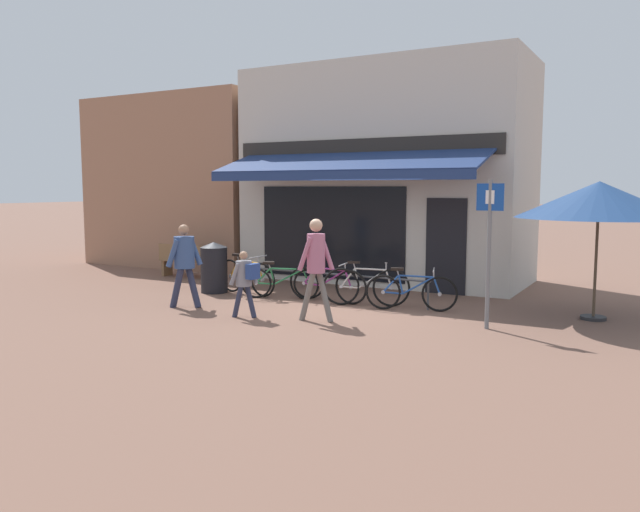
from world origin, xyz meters
The scene contains 16 objects.
ground_plane centered at (0.00, 0.00, 0.00)m, with size 160.00×160.00×0.00m, color brown.
shop_front centered at (-0.82, 4.26, 2.65)m, with size 6.96×4.54×5.30m.
neighbour_building centered at (-7.37, 4.78, 2.49)m, with size 5.74×4.00×4.97m.
bike_rack_rail centered at (-0.56, 0.86, 0.49)m, with size 4.33×0.04×0.57m.
bicycle_orange centered at (-2.51, 0.59, 0.40)m, with size 1.71×0.54×0.88m.
bicycle_green centered at (-1.52, 0.51, 0.36)m, with size 1.66×0.85×0.82m.
bicycle_purple centered at (-0.52, 0.63, 0.38)m, with size 1.79×0.52×0.85m.
bicycle_silver centered at (0.32, 0.70, 0.39)m, with size 1.67×0.79×0.90m.
bicycle_blue centered at (1.29, 0.64, 0.37)m, with size 1.68×0.65×0.82m.
pedestrian_adult centered at (0.18, -1.04, 1.11)m, with size 0.62×0.45×1.81m.
pedestrian_child centered at (-1.07, -1.41, 0.74)m, with size 0.51×0.43×1.21m.
pedestrian_second_adult centered at (-2.66, -1.21, 0.98)m, with size 0.57×0.65×1.64m.
litter_bin centered at (-3.29, 0.45, 0.57)m, with size 0.60×0.60×1.13m.
parking_sign centered at (2.94, -0.18, 1.50)m, with size 0.44×0.07×2.45m.
cafe_parasol centered at (4.40, 1.48, 2.11)m, with size 2.83×2.83×2.44m.
park_bench centered at (-5.35, 1.90, 0.46)m, with size 1.62×0.53×0.87m.
Camera 1 is at (5.51, -10.35, 2.33)m, focal length 35.00 mm.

